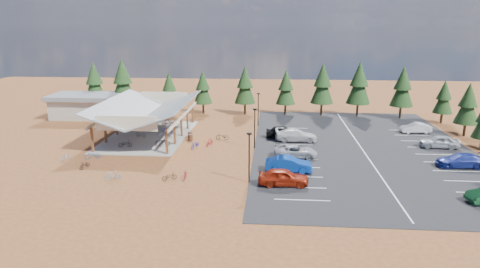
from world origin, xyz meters
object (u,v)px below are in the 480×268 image
trash_bin_1 (190,135)px  car_3 (296,135)px  outbuilding (85,105)px  lamp_post_1 (255,125)px  bike_0 (125,144)px  car_9 (416,128)px  bike_3 (150,121)px  bike_pavilion (148,109)px  bike_8 (85,165)px  trash_bin_0 (191,138)px  car_1 (289,164)px  bike_7 (167,123)px  bike_2 (128,129)px  bike_12 (169,176)px  bike_10 (93,155)px  lamp_post_2 (258,107)px  car_2 (296,151)px  car_0 (283,177)px  bike_4 (163,142)px  bike_9 (66,157)px  bike_6 (166,129)px  car_4 (283,132)px  lamp_post_0 (249,154)px  bike_5 (164,135)px  car_8 (439,142)px  bike_13 (113,175)px  car_7 (460,160)px  bike_16 (222,136)px  bike_11 (185,175)px  bike_15 (210,142)px

trash_bin_1 → car_3: size_ratio=0.16×
outbuilding → lamp_post_1: (29.00, -16.00, 0.95)m
bike_0 → car_9: car_9 is taller
bike_3 → bike_pavilion: bearing=-154.2°
bike_8 → trash_bin_1: bearing=72.7°
outbuilding → bike_8: outbuilding is taller
trash_bin_0 → lamp_post_1: bearing=-17.8°
car_1 → bike_7: bearing=46.1°
car_3 → bike_2: bearing=81.9°
trash_bin_1 → bike_12: bearing=-86.5°
trash_bin_1 → bike_3: bike_3 is taller
outbuilding → bike_3: outbuilding is taller
bike_8 → bike_10: size_ratio=0.86×
car_9 → car_3: bearing=-74.9°
lamp_post_2 → car_2: 16.22m
car_0 → car_1: size_ratio=0.99×
bike_0 → bike_10: (-2.28, -4.65, -0.07)m
bike_4 → bike_9: size_ratio=1.27×
car_1 → car_0: bearing=173.4°
bike_6 → car_4: size_ratio=0.33×
lamp_post_2 → car_3: bearing=-56.7°
lamp_post_0 → lamp_post_2: size_ratio=1.00×
bike_7 → car_1: size_ratio=0.37×
trash_bin_1 → bike_5: bike_5 is taller
bike_0 → bike_7: bike_7 is taller
car_4 → car_8: 19.86m
bike_13 → car_7: 37.24m
lamp_post_2 → bike_7: size_ratio=2.83×
bike_12 → car_7: bearing=-111.7°
bike_0 → bike_8: size_ratio=1.09×
bike_2 → car_1: 27.21m
bike_3 → bike_7: size_ratio=0.98×
bike_13 → car_0: size_ratio=0.34×
outbuilding → trash_bin_0: bearing=-33.1°
trash_bin_1 → bike_6: bike_6 is taller
bike_13 → car_3: (19.14, 16.13, 0.34)m
bike_6 → bike_16: bearing=-126.9°
bike_9 → car_3: bearing=-133.9°
trash_bin_0 → bike_2: size_ratio=0.51×
lamp_post_2 → trash_bin_0: lamp_post_2 is taller
bike_7 → bike_11: bike_7 is taller
bike_16 → car_8: bearing=87.8°
bike_8 → bike_7: bearing=94.4°
bike_4 → bike_15: bike_4 is taller
lamp_post_0 → bike_3: lamp_post_0 is taller
outbuilding → car_1: size_ratio=2.22×
outbuilding → trash_bin_1: size_ratio=12.22×
trash_bin_0 → car_7: size_ratio=0.17×
bike_5 → bike_6: size_ratio=1.07×
bike_3 → bike_10: size_ratio=0.99×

